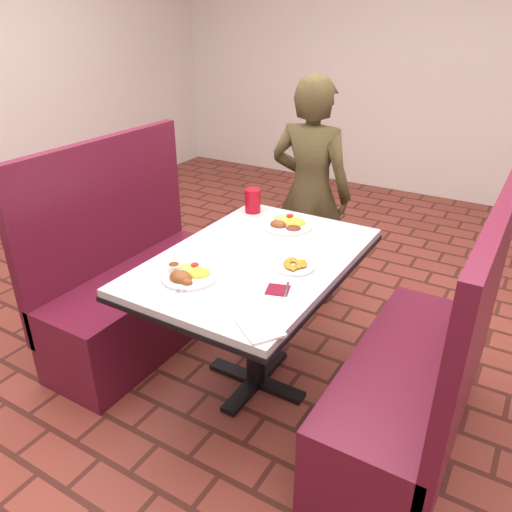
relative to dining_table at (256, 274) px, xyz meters
name	(u,v)px	position (x,y,z in m)	size (l,w,h in m)	color
dining_table	(256,274)	(0.00, 0.00, 0.00)	(0.81, 1.21, 0.75)	silver
booth_bench_left	(137,290)	(-0.80, 0.00, -0.32)	(0.47, 1.20, 1.17)	maroon
booth_bench_right	(416,386)	(0.80, 0.00, -0.32)	(0.47, 1.20, 1.17)	maroon
diner_person	(310,194)	(-0.18, 0.97, 0.08)	(0.53, 0.35, 1.46)	brown
near_dinner_plate	(188,273)	(-0.14, -0.33, 0.12)	(0.24, 0.24, 0.07)	white
far_dinner_plate	(288,222)	(-0.04, 0.39, 0.12)	(0.27, 0.27, 0.07)	white
plantain_plate	(295,265)	(0.21, -0.01, 0.11)	(0.18, 0.18, 0.03)	white
maroon_napkin	(278,290)	(0.24, -0.22, 0.10)	(0.09, 0.09, 0.00)	maroon
spoon_utensil	(287,289)	(0.27, -0.20, 0.10)	(0.01, 0.11, 0.00)	silver
red_tumbler	(253,201)	(-0.31, 0.48, 0.16)	(0.09, 0.09, 0.13)	#B30B1C
paper_napkin	(260,327)	(0.31, -0.50, 0.10)	(0.18, 0.13, 0.01)	white
knife_utensil	(198,281)	(-0.07, -0.35, 0.11)	(0.01, 0.18, 0.00)	#BBBBC0
fork_utensil	(189,283)	(-0.10, -0.38, 0.11)	(0.01, 0.16, 0.00)	silver
lettuce_shreds	(270,253)	(0.04, 0.06, 0.10)	(0.28, 0.32, 0.00)	#98BE4C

